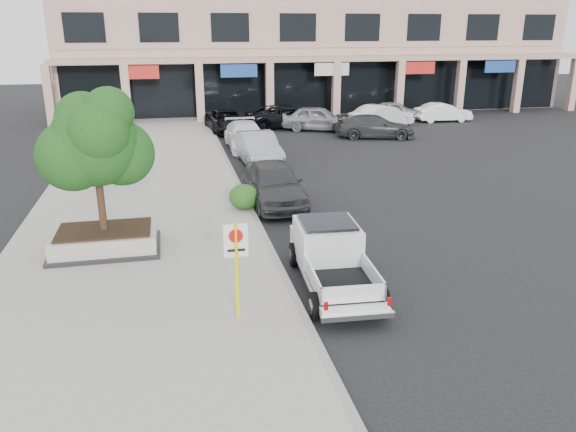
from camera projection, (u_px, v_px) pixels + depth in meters
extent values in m
plane|color=black|center=(340.00, 277.00, 15.50)|extent=(120.00, 120.00, 0.00)
cube|color=gray|center=(142.00, 219.00, 19.94)|extent=(8.00, 52.00, 0.15)
cube|color=gray|center=(252.00, 212.00, 20.72)|extent=(0.20, 52.00, 0.15)
cube|color=tan|center=(313.00, 52.00, 47.13)|extent=(40.00, 10.00, 9.00)
cube|color=tan|center=(334.00, 58.00, 41.55)|extent=(40.00, 2.20, 0.35)
cube|color=tan|center=(49.00, 97.00, 37.48)|extent=(0.55, 0.55, 4.20)
cube|color=tan|center=(573.00, 84.00, 45.45)|extent=(0.55, 0.55, 4.20)
cube|color=black|center=(329.00, 89.00, 43.26)|extent=(39.20, 0.08, 3.90)
cube|color=black|center=(106.00, 248.00, 16.96)|extent=(3.20, 2.20, 0.12)
cube|color=#A6978B|center=(105.00, 239.00, 16.86)|extent=(3.00, 2.00, 0.50)
cube|color=black|center=(104.00, 230.00, 16.77)|extent=(2.70, 1.70, 0.06)
cylinder|color=black|center=(100.00, 194.00, 16.40)|extent=(0.22, 0.22, 2.20)
sphere|color=#103C11|center=(94.00, 143.00, 15.92)|extent=(2.50, 2.50, 2.50)
sphere|color=#103C11|center=(122.00, 153.00, 16.47)|extent=(1.90, 1.90, 1.90)
sphere|color=#103C11|center=(83.00, 119.00, 16.13)|extent=(1.60, 1.60, 1.60)
cylinder|color=yellow|center=(237.00, 271.00, 12.72)|extent=(0.09, 0.09, 2.30)
cube|color=white|center=(236.00, 241.00, 12.47)|extent=(0.55, 0.03, 0.78)
cylinder|color=red|center=(236.00, 236.00, 12.41)|extent=(0.32, 0.02, 0.32)
ellipsoid|color=#1B4C15|center=(244.00, 197.00, 20.65)|extent=(1.10, 0.99, 0.93)
imported|color=#2D3133|center=(274.00, 183.00, 21.63)|extent=(2.01, 4.88, 1.66)
imported|color=gray|center=(258.00, 148.00, 27.97)|extent=(1.96, 4.88, 1.58)
imported|color=white|center=(246.00, 136.00, 31.41)|extent=(2.09, 5.10, 1.48)
imported|color=black|center=(227.00, 121.00, 36.63)|extent=(2.74, 5.22, 1.40)
imported|color=#94959B|center=(318.00, 118.00, 36.96)|extent=(5.09, 3.60, 1.61)
imported|color=silver|center=(382.00, 116.00, 37.92)|extent=(5.02, 3.50, 1.57)
imported|color=#2E3133|center=(375.00, 127.00, 34.60)|extent=(5.13, 3.10, 1.39)
imported|color=black|center=(287.00, 116.00, 38.06)|extent=(5.72, 2.88, 1.55)
imported|color=#B0B4B9|center=(395.00, 110.00, 41.36)|extent=(4.26, 3.09, 1.35)
imported|color=white|center=(443.00, 112.00, 40.56)|extent=(4.07, 1.52, 1.33)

